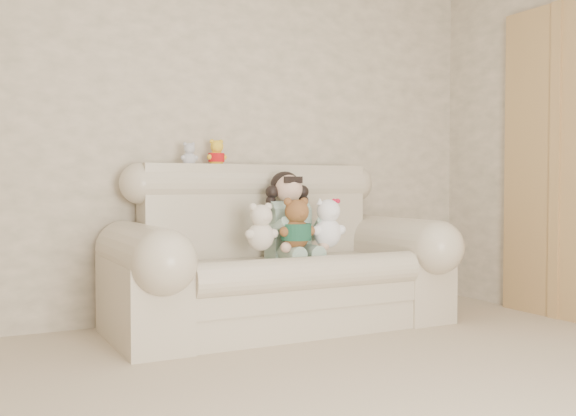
{
  "coord_description": "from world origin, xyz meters",
  "views": [
    {
      "loc": [
        -1.4,
        -1.66,
        0.89
      ],
      "look_at": [
        0.45,
        1.9,
        0.75
      ],
      "focal_mm": 41.05,
      "sensor_mm": 36.0,
      "label": 1
    }
  ],
  "objects": [
    {
      "name": "wall_back",
      "position": [
        0.0,
        2.5,
        1.3
      ],
      "size": [
        4.5,
        0.0,
        4.5
      ],
      "primitive_type": "plane",
      "rotation": [
        1.57,
        0.0,
        0.0
      ],
      "color": "beige",
      "rests_on": "ground"
    },
    {
      "name": "sofa",
      "position": [
        0.45,
        2.0,
        0.52
      ],
      "size": [
        2.1,
        0.95,
        1.03
      ],
      "primitive_type": null,
      "color": "#BDB699",
      "rests_on": "floor"
    },
    {
      "name": "door_panel",
      "position": [
        2.22,
        1.4,
        1.05
      ],
      "size": [
        0.06,
        0.9,
        2.1
      ],
      "primitive_type": "cube",
      "color": "#9D6B43",
      "rests_on": "floor"
    },
    {
      "name": "seated_child",
      "position": [
        0.54,
        2.08,
        0.7
      ],
      "size": [
        0.36,
        0.43,
        0.57
      ],
      "primitive_type": null,
      "rotation": [
        0.0,
        0.0,
        0.04
      ],
      "color": "#347555",
      "rests_on": "sofa"
    },
    {
      "name": "brown_teddy",
      "position": [
        0.49,
        1.87,
        0.68
      ],
      "size": [
        0.28,
        0.25,
        0.37
      ],
      "primitive_type": null,
      "rotation": [
        0.0,
        0.0,
        0.34
      ],
      "color": "brown",
      "rests_on": "sofa"
    },
    {
      "name": "white_cat",
      "position": [
        0.71,
        1.87,
        0.68
      ],
      "size": [
        0.25,
        0.2,
        0.37
      ],
      "primitive_type": null,
      "rotation": [
        0.0,
        0.0,
        0.1
      ],
      "color": "white",
      "rests_on": "sofa"
    },
    {
      "name": "cream_teddy",
      "position": [
        0.27,
        1.9,
        0.67
      ],
      "size": [
        0.24,
        0.19,
        0.33
      ],
      "primitive_type": null,
      "rotation": [
        0.0,
        0.0,
        -0.15
      ],
      "color": "white",
      "rests_on": "sofa"
    },
    {
      "name": "yellow_mini_bear",
      "position": [
        0.17,
        2.37,
        1.12
      ],
      "size": [
        0.14,
        0.11,
        0.21
      ],
      "primitive_type": null,
      "rotation": [
        0.0,
        0.0,
        -0.05
      ],
      "color": "yellow",
      "rests_on": "sofa"
    },
    {
      "name": "grey_mini_plush",
      "position": [
        -0.03,
        2.33,
        1.1
      ],
      "size": [
        0.13,
        0.11,
        0.18
      ],
      "primitive_type": null,
      "rotation": [
        0.0,
        0.0,
        -0.16
      ],
      "color": "silver",
      "rests_on": "sofa"
    }
  ]
}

